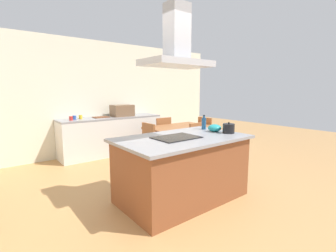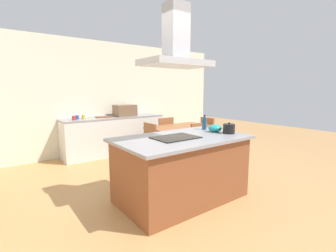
% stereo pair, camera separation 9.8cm
% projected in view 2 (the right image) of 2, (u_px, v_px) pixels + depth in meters
% --- Properties ---
extents(ground, '(16.00, 16.00, 0.00)m').
position_uv_depth(ground, '(132.00, 170.00, 4.66)').
color(ground, tan).
extents(wall_back, '(7.20, 0.10, 2.70)m').
position_uv_depth(wall_back, '(96.00, 98.00, 5.84)').
color(wall_back, silver).
rests_on(wall_back, ground).
extents(kitchen_island, '(1.83, 1.11, 0.90)m').
position_uv_depth(kitchen_island, '(181.00, 168.00, 3.40)').
color(kitchen_island, brown).
rests_on(kitchen_island, ground).
extents(cooktop, '(0.60, 0.44, 0.01)m').
position_uv_depth(cooktop, '(176.00, 137.00, 3.27)').
color(cooktop, black).
rests_on(cooktop, kitchen_island).
extents(tea_kettle, '(0.23, 0.18, 0.17)m').
position_uv_depth(tea_kettle, '(229.00, 129.00, 3.60)').
color(tea_kettle, black).
rests_on(tea_kettle, kitchen_island).
extents(olive_oil_bottle, '(0.07, 0.07, 0.24)m').
position_uv_depth(olive_oil_bottle, '(204.00, 123.00, 3.95)').
color(olive_oil_bottle, navy).
rests_on(olive_oil_bottle, kitchen_island).
extents(mixing_bowl, '(0.21, 0.21, 0.11)m').
position_uv_depth(mixing_bowl, '(215.00, 128.00, 3.73)').
color(mixing_bowl, teal).
rests_on(mixing_bowl, kitchen_island).
extents(back_counter, '(2.44, 0.62, 0.90)m').
position_uv_depth(back_counter, '(115.00, 135.00, 5.86)').
color(back_counter, silver).
rests_on(back_counter, ground).
extents(countertop_microwave, '(0.50, 0.38, 0.28)m').
position_uv_depth(countertop_microwave, '(125.00, 110.00, 5.94)').
color(countertop_microwave, brown).
rests_on(countertop_microwave, back_counter).
extents(coffee_mug_red, '(0.08, 0.08, 0.09)m').
position_uv_depth(coffee_mug_red, '(74.00, 118.00, 5.16)').
color(coffee_mug_red, red).
rests_on(coffee_mug_red, back_counter).
extents(coffee_mug_blue, '(0.08, 0.08, 0.09)m').
position_uv_depth(coffee_mug_blue, '(77.00, 117.00, 5.30)').
color(coffee_mug_blue, '#2D56B2').
rests_on(coffee_mug_blue, back_counter).
extents(coffee_mug_yellow, '(0.08, 0.08, 0.09)m').
position_uv_depth(coffee_mug_yellow, '(83.00, 117.00, 5.40)').
color(coffee_mug_yellow, gold).
rests_on(coffee_mug_yellow, back_counter).
extents(cutting_board, '(0.34, 0.24, 0.02)m').
position_uv_depth(cutting_board, '(104.00, 117.00, 5.68)').
color(cutting_board, brown).
rests_on(cutting_board, back_counter).
extents(dining_table, '(1.40, 0.90, 0.75)m').
position_uv_depth(dining_table, '(181.00, 130.00, 5.27)').
color(dining_table, '#995B33').
rests_on(dining_table, ground).
extents(chair_at_right_end, '(0.42, 0.42, 0.89)m').
position_uv_depth(chair_at_right_end, '(210.00, 133.00, 5.84)').
color(chair_at_right_end, '#333338').
rests_on(chair_at_right_end, ground).
extents(chair_at_left_end, '(0.42, 0.42, 0.89)m').
position_uv_depth(chair_at_left_end, '(146.00, 143.00, 4.76)').
color(chair_at_left_end, '#333338').
rests_on(chair_at_left_end, ground).
extents(chair_facing_back_wall, '(0.42, 0.42, 0.89)m').
position_uv_depth(chair_facing_back_wall, '(164.00, 133.00, 5.83)').
color(chair_facing_back_wall, '#333338').
rests_on(chair_facing_back_wall, ground).
extents(chair_facing_island, '(0.42, 0.42, 0.89)m').
position_uv_depth(chair_facing_island, '(203.00, 143.00, 4.77)').
color(chair_facing_island, '#333338').
rests_on(chair_facing_island, ground).
extents(range_hood, '(0.90, 0.55, 0.78)m').
position_uv_depth(range_hood, '(176.00, 46.00, 3.09)').
color(range_hood, '#ADADB2').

